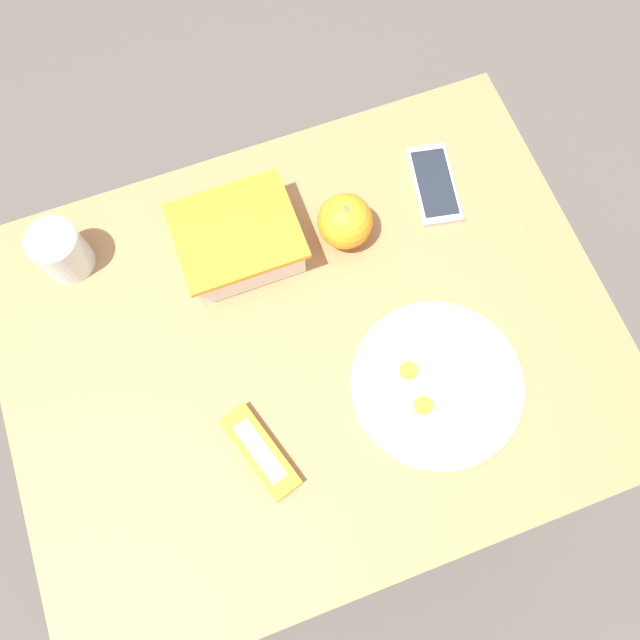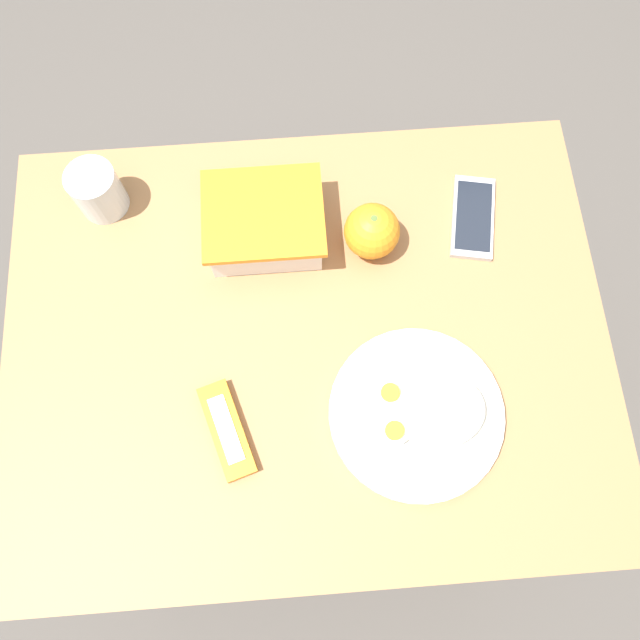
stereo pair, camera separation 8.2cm
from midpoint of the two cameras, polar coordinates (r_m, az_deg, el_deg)
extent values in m
plane|color=#4C4742|center=(1.66, -1.90, -9.16)|extent=(10.00, 10.00, 0.00)
cube|color=#996B42|center=(0.97, -3.20, -2.57)|extent=(0.94, 0.73, 0.03)
cylinder|color=brown|center=(1.35, -15.68, -24.57)|extent=(0.06, 0.06, 0.69)
cylinder|color=brown|center=(1.37, 18.82, -12.34)|extent=(0.06, 0.06, 0.69)
cylinder|color=brown|center=(1.46, -21.71, -0.79)|extent=(0.06, 0.06, 0.69)
cylinder|color=brown|center=(1.48, 8.75, 9.58)|extent=(0.06, 0.06, 0.69)
cube|color=white|center=(1.00, -9.77, 6.80)|extent=(0.17, 0.14, 0.06)
cube|color=beige|center=(1.01, -9.66, 6.50)|extent=(0.16, 0.13, 0.04)
cube|color=orange|center=(0.96, -10.13, 7.74)|extent=(0.19, 0.16, 0.01)
ellipsoid|color=gray|center=(0.99, -12.09, 5.16)|extent=(0.06, 0.04, 0.03)
ellipsoid|color=gray|center=(1.00, -7.39, 8.22)|extent=(0.06, 0.05, 0.02)
sphere|color=orange|center=(0.99, -0.06, 8.70)|extent=(0.09, 0.09, 0.09)
cylinder|color=#4C662D|center=(0.95, -0.06, 9.85)|extent=(0.01, 0.01, 0.00)
cylinder|color=silver|center=(0.94, 8.19, -6.16)|extent=(0.26, 0.26, 0.02)
ellipsoid|color=white|center=(0.92, 10.04, -5.19)|extent=(0.14, 0.11, 0.03)
ellipsoid|color=white|center=(0.91, 6.78, -8.29)|extent=(0.05, 0.04, 0.02)
cylinder|color=#F4A823|center=(0.90, 6.89, -8.13)|extent=(0.03, 0.03, 0.01)
ellipsoid|color=white|center=(0.92, 5.50, -5.18)|extent=(0.05, 0.04, 0.02)
cylinder|color=#F4A823|center=(0.91, 5.58, -4.98)|extent=(0.03, 0.03, 0.01)
cube|color=orange|center=(0.93, -8.01, -12.18)|extent=(0.09, 0.15, 0.02)
cube|color=white|center=(0.92, -8.10, -12.11)|extent=(0.05, 0.10, 0.00)
cube|color=#ADADB2|center=(1.07, 8.24, 11.92)|extent=(0.09, 0.16, 0.01)
cube|color=black|center=(1.07, 8.28, 12.08)|extent=(0.08, 0.13, 0.00)
cylinder|color=silver|center=(1.06, -24.68, 5.47)|extent=(0.08, 0.08, 0.08)
camera|label=1|loc=(0.04, -92.51, -7.55)|focal=35.00mm
camera|label=2|loc=(0.04, 87.49, 7.55)|focal=35.00mm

